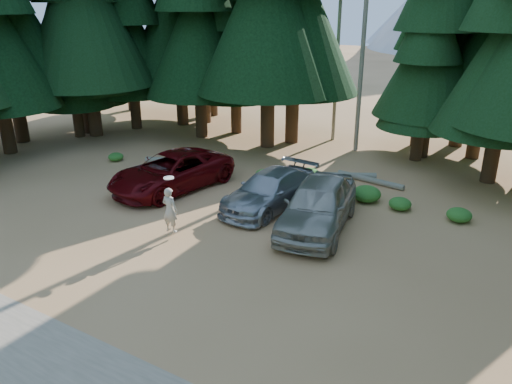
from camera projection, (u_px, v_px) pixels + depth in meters
ground at (179, 250)px, 16.83m from camera, size 160.00×160.00×0.00m
gravel_strip at (2, 362)px, 11.64m from camera, size 26.00×3.50×0.01m
forest_belt_north at (345, 146)px, 28.81m from camera, size 36.00×7.00×22.00m
forest_belt_west at (6, 153)px, 27.50m from camera, size 6.00×22.00×22.00m
snag_front at (364, 39)px, 25.87m from camera, size 0.24×0.24×12.00m
snag_back at (338, 54)px, 28.39m from camera, size 0.20×0.20×10.00m
red_pickup at (172, 172)px, 22.03m from camera, size 3.61×6.22×1.63m
silver_minivan_center at (270, 190)px, 20.09m from camera, size 2.47×5.19×1.46m
silver_minivan_right at (318, 205)px, 18.15m from camera, size 3.18×5.77×1.86m
frisbee_player at (170, 210)px, 17.48m from camera, size 0.62×0.44×2.03m
log_left at (186, 162)px, 25.55m from camera, size 4.17×1.91×0.31m
log_mid at (370, 180)px, 23.01m from camera, size 3.31×0.76×0.27m
log_right at (322, 175)px, 23.53m from camera, size 4.59×2.66×0.32m
shrub_far_left at (172, 165)px, 24.67m from camera, size 0.99×0.99×0.54m
shrub_left at (197, 157)px, 25.96m from camera, size 0.93×0.93×0.51m
shrub_center_left at (309, 175)px, 23.02m from camera, size 1.20×1.20×0.66m
shrub_center_right at (264, 174)px, 23.40m from camera, size 0.88×0.88×0.49m
shrub_right at (400, 204)px, 20.04m from camera, size 0.90×0.90×0.49m
shrub_far_right at (367, 194)px, 20.85m from camera, size 1.19×1.19×0.66m
shrub_edge_west at (116, 157)px, 26.13m from camera, size 0.78×0.78×0.43m
shrub_edge_east at (459, 215)px, 18.97m from camera, size 0.94×0.94×0.52m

